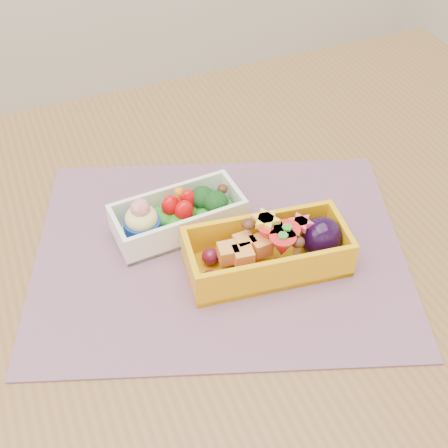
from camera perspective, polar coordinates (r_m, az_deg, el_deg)
name	(u,v)px	position (r m, az deg, el deg)	size (l,w,h in m)	color
table	(216,297)	(0.80, -0.75, -7.11)	(1.20, 0.80, 0.75)	brown
placemat	(220,251)	(0.71, -0.40, -2.65)	(0.45, 0.34, 0.00)	gray
bento_white	(177,216)	(0.73, -4.57, 0.80)	(0.16, 0.08, 0.07)	white
bento_yellow	(271,250)	(0.68, 4.59, -2.54)	(0.20, 0.11, 0.06)	#EAA60B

